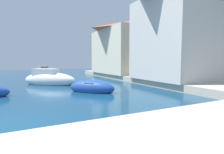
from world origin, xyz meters
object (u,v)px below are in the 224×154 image
Objects in this scene: waterfront_building_main at (181,33)px; moored_boat_6 at (43,75)px; waterfront_building_annex at (126,47)px; moored_boat_1 at (92,88)px; moored_boat_5 at (49,79)px.

moored_boat_6 is at bearing 133.85° from waterfront_building_main.
moored_boat_1 is at bearing -131.65° from waterfront_building_annex.
moored_boat_6 is (0.09, 5.43, -0.03)m from moored_boat_5.
moored_boat_1 is 9.18m from waterfront_building_main.
waterfront_building_main is at bearing 49.66° from moored_boat_1.
waterfront_building_main is at bearing -90.00° from waterfront_building_annex.
waterfront_building_main is (10.14, -5.03, 4.00)m from moored_boat_5.
moored_boat_5 reaches higher than moored_boat_1.
waterfront_building_main reaches higher than moored_boat_1.
waterfront_building_main is 8.98m from waterfront_building_annex.
moored_boat_5 is 0.59× the size of waterfront_building_main.
waterfront_building_annex is (10.05, -1.51, 3.43)m from moored_boat_6.
waterfront_building_main is 0.87× the size of waterfront_building_annex.
moored_boat_5 is at bearing 158.34° from moored_boat_1.
moored_boat_5 is 5.43m from moored_boat_6.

